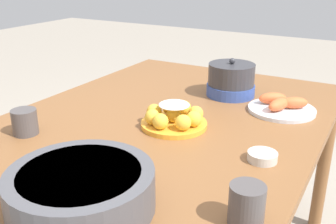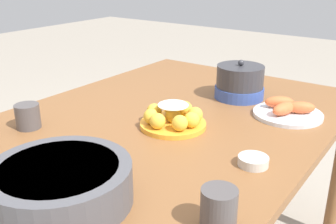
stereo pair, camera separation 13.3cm
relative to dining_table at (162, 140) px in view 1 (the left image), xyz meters
name	(u,v)px [view 1 (the left image)]	position (x,y,z in m)	size (l,w,h in m)	color
dining_table	(162,140)	(0.00, 0.00, 0.00)	(1.48, 1.05, 0.73)	brown
cake_plate	(174,117)	(0.03, 0.06, 0.11)	(0.22, 0.22, 0.09)	gold
serving_bowl	(81,189)	(0.54, 0.11, 0.13)	(0.33, 0.33, 0.09)	#4C4C51
sauce_bowl	(262,156)	(0.12, 0.39, 0.09)	(0.08, 0.08, 0.03)	beige
seafood_platter	(281,106)	(-0.29, 0.34, 0.10)	(0.24, 0.24, 0.06)	silver
cup_near	(25,122)	(0.32, -0.32, 0.12)	(0.08, 0.08, 0.08)	#4C4747
cup_far	(247,205)	(0.41, 0.45, 0.13)	(0.08, 0.08, 0.09)	#4C4747
warming_pot	(231,80)	(-0.37, 0.11, 0.15)	(0.20, 0.20, 0.16)	#334C99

